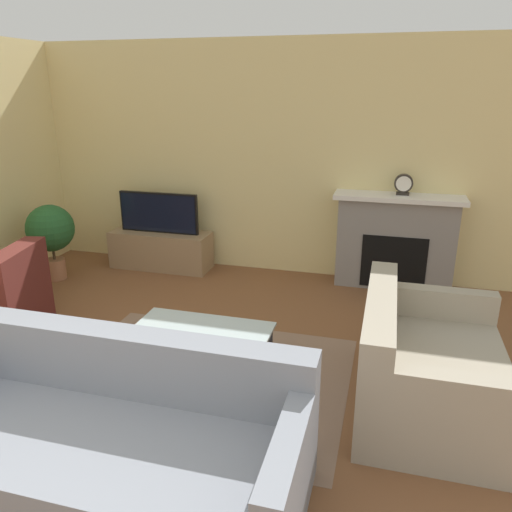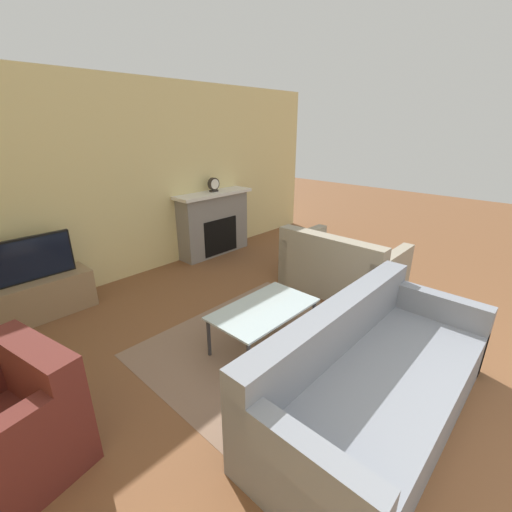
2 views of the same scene
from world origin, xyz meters
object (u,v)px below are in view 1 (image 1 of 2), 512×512
(couch_sectional, at_px, (107,445))
(couch_loveseat, at_px, (425,371))
(mantel_clock, at_px, (404,184))
(tv, at_px, (159,213))
(potted_plant, at_px, (51,231))
(coffee_table, at_px, (200,336))

(couch_sectional, xyz_separation_m, couch_loveseat, (1.75, 1.27, 0.00))
(couch_sectional, bearing_deg, mantel_clock, 66.69)
(couch_sectional, height_order, mantel_clock, mantel_clock)
(tv, xyz_separation_m, couch_sectional, (1.31, -3.44, -0.43))
(couch_sectional, bearing_deg, couch_loveseat, 35.94)
(couch_loveseat, bearing_deg, tv, 54.70)
(potted_plant, distance_m, mantel_clock, 4.02)
(couch_loveseat, xyz_separation_m, coffee_table, (-1.65, -0.09, 0.09))
(potted_plant, bearing_deg, couch_sectional, -49.35)
(couch_loveseat, height_order, coffee_table, couch_loveseat)
(coffee_table, bearing_deg, couch_loveseat, 3.15)
(couch_sectional, relative_size, coffee_table, 2.10)
(tv, distance_m, potted_plant, 1.26)
(tv, height_order, potted_plant, tv)
(potted_plant, bearing_deg, coffee_table, -32.55)
(couch_sectional, bearing_deg, tv, 110.90)
(couch_loveseat, distance_m, coffee_table, 1.66)
(coffee_table, xyz_separation_m, potted_plant, (-2.45, 1.56, 0.21))
(couch_sectional, bearing_deg, potted_plant, 130.65)
(tv, height_order, mantel_clock, mantel_clock)
(tv, height_order, coffee_table, tv)
(coffee_table, height_order, mantel_clock, mantel_clock)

